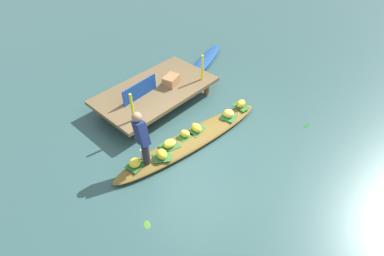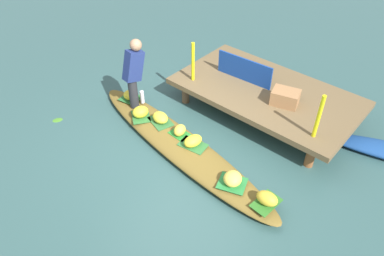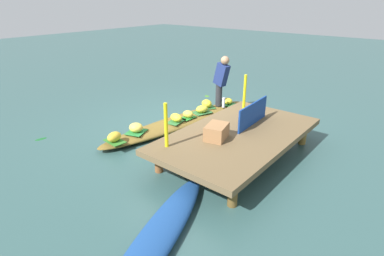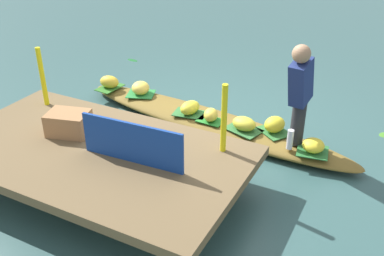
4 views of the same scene
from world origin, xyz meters
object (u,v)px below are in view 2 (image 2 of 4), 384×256
object	(u,v)px
banana_bunch_0	(130,95)
banana_bunch_4	(180,130)
banana_bunch_2	(267,198)
banana_bunch_6	(233,179)
vendor_person	(134,71)
water_bottle	(142,97)
banana_bunch_1	(193,141)
vendor_boat	(179,144)
market_banner	(244,70)
banana_bunch_3	(160,117)
banana_bunch_5	(140,112)
produce_crate	(285,97)

from	to	relation	value
banana_bunch_0	banana_bunch_4	xyz separation A→B (m)	(1.37, -0.15, 0.01)
banana_bunch_2	banana_bunch_6	world-z (taller)	banana_bunch_6
vendor_person	water_bottle	distance (m)	0.59
banana_bunch_1	banana_bunch_4	bearing A→B (deg)	170.28
vendor_boat	banana_bunch_1	xyz separation A→B (m)	(0.25, 0.07, 0.18)
banana_bunch_2	market_banner	distance (m)	2.63
vendor_boat	water_bottle	size ratio (longest dim) A/B	17.11
banana_bunch_2	vendor_boat	bearing A→B (deg)	174.92
vendor_boat	water_bottle	bearing A→B (deg)	172.19
banana_bunch_1	water_bottle	size ratio (longest dim) A/B	1.29
banana_bunch_3	market_banner	size ratio (longest dim) A/B	0.28
vendor_boat	vendor_person	size ratio (longest dim) A/B	3.32
market_banner	banana_bunch_5	bearing A→B (deg)	-120.57
vendor_boat	banana_bunch_5	size ratio (longest dim) A/B	14.85
produce_crate	banana_bunch_1	bearing A→B (deg)	-113.88
vendor_person	produce_crate	bearing A→B (deg)	32.85
banana_bunch_4	market_banner	bearing A→B (deg)	87.43
banana_bunch_0	produce_crate	world-z (taller)	produce_crate
banana_bunch_5	banana_bunch_2	bearing A→B (deg)	-3.85
banana_bunch_6	vendor_boat	bearing A→B (deg)	171.75
vendor_boat	banana_bunch_1	size ratio (longest dim) A/B	13.27
banana_bunch_3	banana_bunch_4	size ratio (longest dim) A/B	1.27
banana_bunch_4	produce_crate	bearing A→B (deg)	55.62
banana_bunch_3	vendor_person	bearing A→B (deg)	173.64
banana_bunch_6	vendor_person	world-z (taller)	vendor_person
banana_bunch_1	banana_bunch_3	world-z (taller)	banana_bunch_1
banana_bunch_2	banana_bunch_4	distance (m)	1.84
banana_bunch_2	banana_bunch_5	xyz separation A→B (m)	(-2.65, 0.18, 0.01)
banana_bunch_0	banana_bunch_2	bearing A→B (deg)	-7.61
banana_bunch_4	banana_bunch_3	bearing A→B (deg)	176.51
banana_bunch_3	market_banner	distance (m)	1.76
banana_bunch_0	banana_bunch_4	bearing A→B (deg)	-6.21
banana_bunch_3	water_bottle	xyz separation A→B (m)	(-0.64, 0.18, 0.03)
banana_bunch_0	banana_bunch_5	bearing A→B (deg)	-24.50
banana_bunch_1	banana_bunch_2	xyz separation A→B (m)	(1.49, -0.22, 0.01)
water_bottle	banana_bunch_0	bearing A→B (deg)	-167.42
banana_bunch_3	produce_crate	xyz separation A→B (m)	(1.49, 1.46, 0.33)
produce_crate	banana_bunch_6	bearing A→B (deg)	-81.81
vendor_boat	banana_bunch_4	size ratio (longest dim) A/B	17.13
banana_bunch_2	banana_bunch_3	distance (m)	2.32
banana_bunch_3	banana_bunch_5	size ratio (longest dim) A/B	1.10
banana_bunch_5	market_banner	distance (m)	2.00
market_banner	produce_crate	xyz separation A→B (m)	(0.94, -0.16, -0.09)
banana_bunch_2	banana_bunch_4	xyz separation A→B (m)	(-1.82, 0.28, -0.01)
banana_bunch_5	market_banner	bearing A→B (deg)	62.73
banana_bunch_0	water_bottle	size ratio (longest dim) A/B	1.04
banana_bunch_4	water_bottle	xyz separation A→B (m)	(-1.11, 0.21, 0.03)
banana_bunch_0	vendor_person	world-z (taller)	vendor_person
banana_bunch_4	banana_bunch_6	bearing A→B (deg)	-13.03
banana_bunch_1	produce_crate	world-z (taller)	produce_crate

